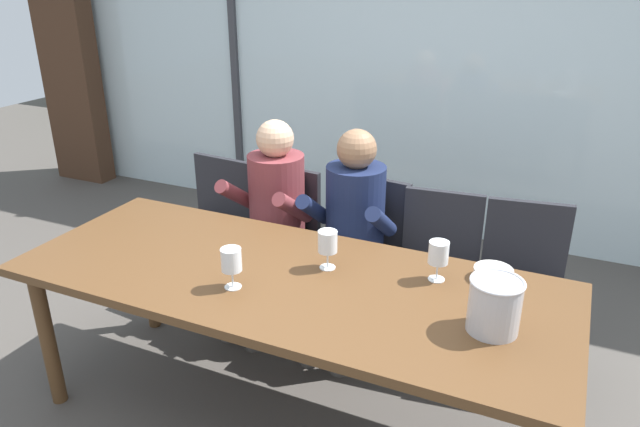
# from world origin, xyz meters

# --- Properties ---
(ground) EXTENTS (14.00, 14.00, 0.00)m
(ground) POSITION_xyz_m (0.00, 1.00, 0.00)
(ground) COLOR #4C4742
(window_glass_panel) EXTENTS (7.57, 0.03, 2.60)m
(window_glass_panel) POSITION_xyz_m (0.00, 2.39, 1.30)
(window_glass_panel) COLOR silver
(window_glass_panel) RESTS_ON ground
(window_mullion_left) EXTENTS (0.06, 0.06, 2.60)m
(window_mullion_left) POSITION_xyz_m (-1.70, 2.37, 1.30)
(window_mullion_left) COLOR #38383D
(window_mullion_left) RESTS_ON ground
(hillside_vineyard) EXTENTS (13.57, 2.40, 1.84)m
(hillside_vineyard) POSITION_xyz_m (0.00, 6.37, 0.92)
(hillside_vineyard) COLOR #477A38
(hillside_vineyard) RESTS_ON ground
(curtain_heavy_drape) EXTENTS (0.56, 0.20, 2.60)m
(curtain_heavy_drape) POSITION_xyz_m (-3.43, 2.21, 1.30)
(curtain_heavy_drape) COLOR #472D1E
(curtain_heavy_drape) RESTS_ON ground
(dining_table) EXTENTS (2.37, 0.92, 0.76)m
(dining_table) POSITION_xyz_m (0.00, 0.00, 0.69)
(dining_table) COLOR brown
(dining_table) RESTS_ON ground
(chair_near_curtain) EXTENTS (0.48, 0.48, 0.88)m
(chair_near_curtain) POSITION_xyz_m (-0.96, 0.86, 0.52)
(chair_near_curtain) COLOR #232328
(chair_near_curtain) RESTS_ON ground
(chair_left_of_center) EXTENTS (0.49, 0.49, 0.88)m
(chair_left_of_center) POSITION_xyz_m (-0.50, 0.86, 0.52)
(chair_left_of_center) COLOR #232328
(chair_left_of_center) RESTS_ON ground
(chair_center) EXTENTS (0.50, 0.50, 0.88)m
(chair_center) POSITION_xyz_m (0.03, 0.90, 0.52)
(chair_center) COLOR #232328
(chair_center) RESTS_ON ground
(chair_right_of_center) EXTENTS (0.48, 0.48, 0.88)m
(chair_right_of_center) POSITION_xyz_m (0.46, 0.85, 0.52)
(chair_right_of_center) COLOR #232328
(chair_right_of_center) RESTS_ON ground
(chair_near_window_right) EXTENTS (0.50, 0.50, 0.88)m
(chair_near_window_right) POSITION_xyz_m (0.89, 0.89, 0.52)
(chair_near_window_right) COLOR #232328
(chair_near_window_right) RESTS_ON ground
(person_maroon_top) EXTENTS (0.49, 0.63, 1.20)m
(person_maroon_top) POSITION_xyz_m (-0.49, 0.73, 0.69)
(person_maroon_top) COLOR brown
(person_maroon_top) RESTS_ON ground
(person_navy_polo) EXTENTS (0.46, 0.61, 1.20)m
(person_navy_polo) POSITION_xyz_m (0.00, 0.73, 0.69)
(person_navy_polo) COLOR #192347
(person_navy_polo) RESTS_ON ground
(ice_bucket_primary) EXTENTS (0.19, 0.19, 0.20)m
(ice_bucket_primary) POSITION_xyz_m (0.86, -0.05, 0.87)
(ice_bucket_primary) COLOR #B7B7BC
(ice_bucket_primary) RESTS_ON dining_table
(tasting_bowl) EXTENTS (0.16, 0.16, 0.05)m
(tasting_bowl) POSITION_xyz_m (0.80, 0.33, 0.79)
(tasting_bowl) COLOR silver
(tasting_bowl) RESTS_ON dining_table
(wine_glass_by_left_taster) EXTENTS (0.08, 0.08, 0.17)m
(wine_glass_by_left_taster) POSITION_xyz_m (-0.15, -0.18, 0.88)
(wine_glass_by_left_taster) COLOR silver
(wine_glass_by_left_taster) RESTS_ON dining_table
(wine_glass_near_bucket) EXTENTS (0.08, 0.08, 0.17)m
(wine_glass_near_bucket) POSITION_xyz_m (0.13, 0.14, 0.88)
(wine_glass_near_bucket) COLOR silver
(wine_glass_near_bucket) RESTS_ON dining_table
(wine_glass_center_pour) EXTENTS (0.08, 0.08, 0.17)m
(wine_glass_center_pour) POSITION_xyz_m (0.59, 0.23, 0.88)
(wine_glass_center_pour) COLOR silver
(wine_glass_center_pour) RESTS_ON dining_table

